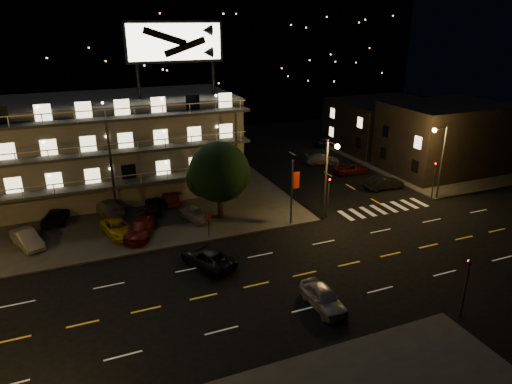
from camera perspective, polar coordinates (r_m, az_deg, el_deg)
name	(u,v)px	position (r m, az deg, el deg)	size (l,w,h in m)	color
ground	(281,279)	(34.78, 3.13, -10.84)	(140.00, 140.00, 0.00)	black
curb_nw	(72,209)	(50.02, -21.96, -2.03)	(44.00, 24.00, 0.15)	#333331
curb_ne	(417,161)	(65.94, 19.52, 3.67)	(16.00, 24.00, 0.15)	#333331
motel	(104,146)	(52.18, -18.44, 5.48)	(28.00, 13.80, 18.10)	gray
side_bldg_front	(443,138)	(62.09, 22.38, 6.29)	(14.06, 10.00, 8.50)	black
side_bldg_back	(383,124)	(71.02, 15.62, 8.15)	(14.06, 12.00, 7.00)	black
hill_backdrop	(100,56)	(95.86, -18.88, 15.84)	(120.00, 25.00, 24.00)	black
streetlight_nc	(328,172)	(42.78, 9.02, 2.51)	(0.44, 1.92, 8.00)	#2D2D30
streetlight_ne	(440,155)	(51.25, 22.03, 4.31)	(1.92, 0.44, 8.00)	#2D2D30
signal_nw	(328,193)	(44.28, 9.03, -0.14)	(0.20, 0.27, 4.60)	#2D2D30
signal_sw	(466,282)	(32.51, 24.80, -10.14)	(0.20, 0.27, 4.60)	#2D2D30
signal_ne	(435,176)	(51.97, 21.42, 1.83)	(0.27, 0.20, 4.60)	#2D2D30
banner_north	(293,191)	(42.08, 4.59, 0.18)	(0.83, 0.16, 6.40)	#2D2D30
stop_sign	(208,221)	(40.12, -5.98, -3.60)	(0.91, 0.11, 2.61)	#2D2D30
tree	(219,174)	(42.99, -4.68, 2.29)	(5.95, 5.73, 7.50)	black
lot_car_1	(27,239)	(43.27, -26.73, -5.24)	(1.48, 4.24, 1.40)	gray
lot_car_2	(118,228)	(42.59, -16.91, -4.33)	(2.07, 4.49, 1.25)	gold
lot_car_3	(141,228)	(41.76, -14.21, -4.40)	(2.05, 5.04, 1.46)	#52130B
lot_car_4	(195,214)	(43.98, -7.67, -2.71)	(1.52, 3.79, 1.29)	gray
lot_car_6	(57,215)	(47.39, -23.64, -2.64)	(2.02, 4.39, 1.22)	black
lot_car_7	(108,207)	(47.34, -18.03, -1.75)	(2.00, 4.92, 1.43)	gray
lot_car_8	(153,205)	(46.58, -12.73, -1.60)	(1.65, 4.11, 1.40)	black
lot_car_9	(170,198)	(48.18, -10.75, -0.76)	(1.34, 3.84, 1.27)	#52130B
side_car_0	(384,183)	(53.91, 15.69, 1.12)	(1.56, 4.47, 1.47)	black
side_car_1	(351,169)	(58.44, 11.74, 2.89)	(2.08, 4.51, 1.25)	#52130B
side_car_2	(322,159)	(61.73, 8.29, 4.11)	(1.82, 4.47, 1.30)	gray
side_car_3	(327,141)	(70.63, 8.89, 6.26)	(1.65, 4.10, 1.40)	black
road_car_east	(323,297)	(31.75, 8.40, -12.91)	(1.73, 4.29, 1.46)	gray
road_car_west	(207,257)	(36.37, -6.09, -8.11)	(2.35, 5.10, 1.42)	black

